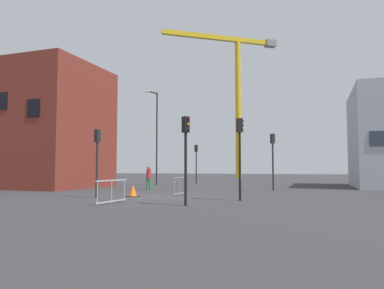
{
  "coord_description": "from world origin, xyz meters",
  "views": [
    {
      "loc": [
        8.37,
        -19.43,
        1.62
      ],
      "look_at": [
        0.0,
        4.99,
        3.29
      ],
      "focal_mm": 33.86,
      "sensor_mm": 36.0,
      "label": 1
    }
  ],
  "objects_px": {
    "traffic_light_median": "(97,151)",
    "traffic_cone_on_verge": "(133,191)",
    "streetlamp_tall": "(156,132)",
    "traffic_light_near": "(196,158)",
    "construction_crane": "(235,82)",
    "pedestrian_walking": "(149,176)",
    "traffic_light_corner": "(240,145)",
    "traffic_light_verge": "(186,145)",
    "traffic_light_crosswalk": "(273,152)"
  },
  "relations": [
    {
      "from": "traffic_light_verge",
      "to": "pedestrian_walking",
      "type": "distance_m",
      "value": 11.97
    },
    {
      "from": "streetlamp_tall",
      "to": "pedestrian_walking",
      "type": "xyz_separation_m",
      "value": [
        2.5,
        -6.64,
        -4.03
      ]
    },
    {
      "from": "traffic_light_median",
      "to": "traffic_cone_on_verge",
      "type": "xyz_separation_m",
      "value": [
        1.51,
        1.33,
        -2.21
      ]
    },
    {
      "from": "streetlamp_tall",
      "to": "traffic_light_verge",
      "type": "bearing_deg",
      "value": -61.37
    },
    {
      "from": "traffic_light_verge",
      "to": "traffic_cone_on_verge",
      "type": "relative_size",
      "value": 5.85
    },
    {
      "from": "traffic_light_verge",
      "to": "traffic_light_crosswalk",
      "type": "xyz_separation_m",
      "value": [
        2.39,
        11.83,
        0.14
      ]
    },
    {
      "from": "traffic_light_median",
      "to": "traffic_light_crosswalk",
      "type": "relative_size",
      "value": 0.91
    },
    {
      "from": "traffic_light_verge",
      "to": "traffic_cone_on_verge",
      "type": "bearing_deg",
      "value": 140.92
    },
    {
      "from": "streetlamp_tall",
      "to": "traffic_light_crosswalk",
      "type": "xyz_separation_m",
      "value": [
        11.43,
        -4.71,
        -2.33
      ]
    },
    {
      "from": "traffic_light_near",
      "to": "pedestrian_walking",
      "type": "xyz_separation_m",
      "value": [
        -0.23,
        -10.66,
        -1.64
      ]
    },
    {
      "from": "streetlamp_tall",
      "to": "traffic_light_corner",
      "type": "distance_m",
      "value": 17.36
    },
    {
      "from": "pedestrian_walking",
      "to": "traffic_cone_on_verge",
      "type": "xyz_separation_m",
      "value": [
        2.02,
        -6.24,
        -0.73
      ]
    },
    {
      "from": "traffic_light_corner",
      "to": "traffic_light_near",
      "type": "distance_m",
      "value": 19.21
    },
    {
      "from": "traffic_light_corner",
      "to": "traffic_light_verge",
      "type": "bearing_deg",
      "value": -119.12
    },
    {
      "from": "traffic_light_near",
      "to": "pedestrian_walking",
      "type": "bearing_deg",
      "value": -91.21
    },
    {
      "from": "traffic_light_corner",
      "to": "traffic_light_crosswalk",
      "type": "relative_size",
      "value": 1.01
    },
    {
      "from": "construction_crane",
      "to": "pedestrian_walking",
      "type": "bearing_deg",
      "value": -89.35
    },
    {
      "from": "traffic_light_median",
      "to": "traffic_light_corner",
      "type": "bearing_deg",
      "value": 5.81
    },
    {
      "from": "traffic_light_crosswalk",
      "to": "construction_crane",
      "type": "bearing_deg",
      "value": 106.83
    },
    {
      "from": "pedestrian_walking",
      "to": "traffic_light_crosswalk",
      "type": "bearing_deg",
      "value": 12.16
    },
    {
      "from": "traffic_light_corner",
      "to": "traffic_light_near",
      "type": "relative_size",
      "value": 1.03
    },
    {
      "from": "traffic_light_near",
      "to": "traffic_light_corner",
      "type": "bearing_deg",
      "value": -65.21
    },
    {
      "from": "traffic_light_corner",
      "to": "traffic_light_verge",
      "type": "distance_m",
      "value": 3.59
    },
    {
      "from": "streetlamp_tall",
      "to": "traffic_light_near",
      "type": "relative_size",
      "value": 2.22
    },
    {
      "from": "streetlamp_tall",
      "to": "traffic_light_verge",
      "type": "distance_m",
      "value": 19.01
    },
    {
      "from": "construction_crane",
      "to": "traffic_light_median",
      "type": "distance_m",
      "value": 42.34
    },
    {
      "from": "traffic_light_corner",
      "to": "traffic_cone_on_verge",
      "type": "height_order",
      "value": "traffic_light_corner"
    },
    {
      "from": "construction_crane",
      "to": "traffic_light_near",
      "type": "xyz_separation_m",
      "value": [
        0.59,
        -22.01,
        -12.97
      ]
    },
    {
      "from": "streetlamp_tall",
      "to": "traffic_light_crosswalk",
      "type": "bearing_deg",
      "value": -22.41
    },
    {
      "from": "construction_crane",
      "to": "traffic_light_verge",
      "type": "xyz_separation_m",
      "value": [
        6.91,
        -42.58,
        -13.05
      ]
    },
    {
      "from": "traffic_light_corner",
      "to": "pedestrian_walking",
      "type": "relative_size",
      "value": 2.32
    },
    {
      "from": "traffic_light_verge",
      "to": "traffic_light_near",
      "type": "distance_m",
      "value": 21.52
    },
    {
      "from": "pedestrian_walking",
      "to": "traffic_light_near",
      "type": "bearing_deg",
      "value": 88.79
    },
    {
      "from": "construction_crane",
      "to": "streetlamp_tall",
      "type": "bearing_deg",
      "value": -94.67
    },
    {
      "from": "construction_crane",
      "to": "streetlamp_tall",
      "type": "relative_size",
      "value": 2.62
    },
    {
      "from": "streetlamp_tall",
      "to": "traffic_light_verge",
      "type": "xyz_separation_m",
      "value": [
        9.03,
        -16.55,
        -2.47
      ]
    },
    {
      "from": "streetlamp_tall",
      "to": "traffic_light_median",
      "type": "xyz_separation_m",
      "value": [
        3.01,
        -14.21,
        -2.54
      ]
    },
    {
      "from": "traffic_light_near",
      "to": "traffic_light_crosswalk",
      "type": "height_order",
      "value": "traffic_light_crosswalk"
    },
    {
      "from": "traffic_light_verge",
      "to": "traffic_light_near",
      "type": "height_order",
      "value": "traffic_light_near"
    },
    {
      "from": "traffic_light_corner",
      "to": "traffic_light_crosswalk",
      "type": "xyz_separation_m",
      "value": [
        0.65,
        8.7,
        -0.01
      ]
    },
    {
      "from": "traffic_light_verge",
      "to": "construction_crane",
      "type": "bearing_deg",
      "value": 99.21
    },
    {
      "from": "streetlamp_tall",
      "to": "pedestrian_walking",
      "type": "relative_size",
      "value": 5.0
    },
    {
      "from": "traffic_light_crosswalk",
      "to": "traffic_cone_on_verge",
      "type": "xyz_separation_m",
      "value": [
        -6.91,
        -8.16,
        -2.43
      ]
    },
    {
      "from": "traffic_light_median",
      "to": "pedestrian_walking",
      "type": "distance_m",
      "value": 7.73
    },
    {
      "from": "construction_crane",
      "to": "traffic_cone_on_verge",
      "type": "height_order",
      "value": "construction_crane"
    },
    {
      "from": "traffic_light_verge",
      "to": "pedestrian_walking",
      "type": "height_order",
      "value": "traffic_light_verge"
    },
    {
      "from": "construction_crane",
      "to": "traffic_light_corner",
      "type": "height_order",
      "value": "construction_crane"
    },
    {
      "from": "traffic_light_near",
      "to": "pedestrian_walking",
      "type": "relative_size",
      "value": 2.25
    },
    {
      "from": "construction_crane",
      "to": "traffic_light_near",
      "type": "bearing_deg",
      "value": -88.45
    },
    {
      "from": "streetlamp_tall",
      "to": "traffic_light_near",
      "type": "xyz_separation_m",
      "value": [
        2.72,
        4.02,
        -2.39
      ]
    }
  ]
}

